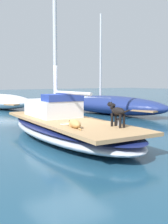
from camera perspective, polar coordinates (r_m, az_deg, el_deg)
The scene contains 10 objects.
ground_plane at distance 9.35m, azimuth -3.47°, elevation -5.61°, with size 120.00×120.00×0.00m, color navy.
sailboat_main at distance 9.28m, azimuth -3.48°, elevation -3.59°, with size 2.94×7.37×0.66m.
mast_main at distance 10.20m, azimuth -5.76°, elevation 21.31°, with size 0.14×2.27×8.62m.
cabin_house at distance 10.20m, azimuth -6.37°, elevation 1.07°, with size 1.53×2.30×0.84m.
dog_black at distance 7.77m, azimuth 6.83°, elevation 0.02°, with size 0.24×0.94×0.70m.
dog_tan at distance 7.60m, azimuth -1.93°, elevation -2.47°, with size 0.39×0.94×0.22m.
deck_winch at distance 8.08m, azimuth 7.03°, elevation -2.06°, with size 0.16×0.16×0.21m.
coiled_rope at distance 8.10m, azimuth -3.80°, elevation -2.55°, with size 0.32×0.32×0.04m, color beige.
moored_boat_far_astern at distance 20.65m, azimuth -17.06°, elevation 2.20°, with size 4.59×6.40×6.04m.
moored_boat_starboard_side at distance 16.53m, azimuth 5.43°, elevation 1.55°, with size 3.59×8.00×5.97m.
Camera 1 is at (-4.67, -7.87, 1.92)m, focal length 44.14 mm.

